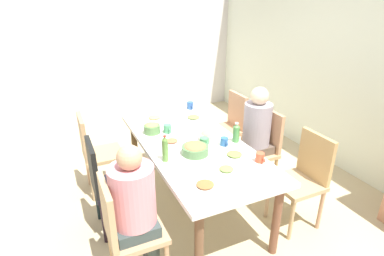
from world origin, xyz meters
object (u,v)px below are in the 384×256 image
object	(u,v)px
chair_1	(261,145)
chair_2	(107,181)
plate_1	(234,155)
bowl_0	(209,136)
chair_0	(95,150)
bottle_1	(236,133)
chair_5	(125,228)
cup_4	(168,129)
plate_4	(205,186)
cup_2	(190,106)
cup_3	(224,142)
person_1	(256,131)
plate_5	(194,118)
plate_0	(172,142)
bottle_0	(165,149)
plate_2	(154,118)
chair_3	(230,124)
cup_1	(204,142)
cup_0	(260,158)
bowl_1	(152,128)
dining_table	(192,149)
bowl_2	(195,149)
person_5	(135,204)
chair_4	(304,175)
plate_3	(226,170)

from	to	relation	value
chair_1	chair_2	bearing A→B (deg)	-90.00
plate_1	bowl_0	distance (m)	0.40
chair_0	bottle_1	world-z (taller)	bottle_1
chair_5	chair_1	bearing A→B (deg)	111.56
chair_0	cup_4	bearing A→B (deg)	63.55
plate_4	cup_2	bearing A→B (deg)	159.30
bowl_0	cup_4	world-z (taller)	bowl_0
bowl_0	plate_1	bearing A→B (deg)	6.70
cup_3	cup_4	xyz separation A→B (m)	(-0.49, -0.38, 0.00)
person_1	chair_5	bearing A→B (deg)	-67.30
bowl_0	plate_5	bearing A→B (deg)	170.40
plate_0	bottle_0	distance (m)	0.35
plate_2	cup_4	distance (m)	0.40
chair_3	cup_2	xyz separation A→B (m)	(-0.20, -0.46, 0.26)
plate_2	cup_1	size ratio (longest dim) A/B	1.96
plate_0	cup_1	size ratio (longest dim) A/B	1.69
chair_1	person_1	bearing A→B (deg)	-90.00
plate_0	plate_5	distance (m)	0.65
chair_3	cup_4	bearing A→B (deg)	-70.18
cup_0	bottle_0	bearing A→B (deg)	-116.01
person_1	bottle_0	distance (m)	1.13
bowl_1	cup_0	bearing A→B (deg)	34.06
dining_table	plate_1	xyz separation A→B (m)	(0.42, 0.22, 0.09)
plate_5	bowl_2	bearing A→B (deg)	-24.05
dining_table	bottle_0	size ratio (longest dim) A/B	8.22
chair_2	chair_5	world-z (taller)	same
dining_table	chair_5	size ratio (longest dim) A/B	2.19
dining_table	person_1	distance (m)	0.74
bowl_0	cup_1	world-z (taller)	bowl_0
chair_5	bottle_1	world-z (taller)	bottle_1
person_5	plate_2	world-z (taller)	person_5
chair_4	plate_3	size ratio (longest dim) A/B	4.37
dining_table	cup_1	xyz separation A→B (m)	(0.12, 0.07, 0.12)
chair_5	plate_5	world-z (taller)	chair_5
chair_2	chair_4	world-z (taller)	same
chair_1	plate_2	bearing A→B (deg)	-125.97
chair_4	bowl_2	bearing A→B (deg)	-115.64
plate_4	bowl_2	distance (m)	0.53
person_5	cup_4	bearing A→B (deg)	147.85
person_5	bowl_2	size ratio (longest dim) A/B	4.79
chair_4	plate_2	distance (m)	1.69
plate_2	cup_4	bearing A→B (deg)	1.39
plate_5	chair_4	bearing A→B (deg)	25.53
chair_1	chair_2	xyz separation A→B (m)	(-0.00, -1.66, 0.00)
chair_3	plate_0	bearing A→B (deg)	-59.64
chair_1	person_5	bearing A→B (deg)	-67.31
chair_2	cup_0	size ratio (longest dim) A/B	8.23
bottle_1	cup_0	bearing A→B (deg)	-3.17
bowl_1	cup_1	size ratio (longest dim) A/B	1.37
chair_2	cup_1	bearing A→B (deg)	82.28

